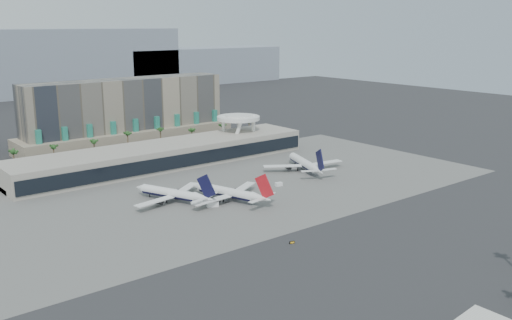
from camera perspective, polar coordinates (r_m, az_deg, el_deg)
ground at (r=231.26m, az=4.73°, el=-5.73°), size 900.00×900.00×0.00m
apron_pad at (r=271.77m, az=-3.26°, el=-2.75°), size 260.00×130.00×0.06m
mountain_ridge at (r=654.41m, az=-23.05°, el=8.42°), size 680.00×60.00×70.00m
hotel at (r=373.88m, az=-12.76°, el=4.07°), size 140.00×30.00×42.00m
terminal at (r=315.06m, az=-9.09°, el=0.60°), size 170.00×32.50×14.50m
saucer_structure at (r=347.43m, az=-1.77°, el=3.97°), size 26.00×26.00×21.89m
palm_row at (r=347.77m, az=-11.00°, el=2.41°), size 157.80×2.80×13.10m
airliner_left at (r=251.78m, az=-8.36°, el=-3.32°), size 39.36×40.58×14.82m
airliner_centre at (r=250.34m, az=-2.66°, el=-3.27°), size 41.09×42.56×15.13m
airliner_right at (r=301.89m, az=4.89°, el=-0.34°), size 42.43×43.80×15.87m
service_vehicle_a at (r=243.68m, az=-4.37°, el=-4.41°), size 5.48×4.07×2.41m
service_vehicle_b at (r=273.53m, az=2.28°, el=-2.44°), size 3.67×2.42×1.76m
taxiway_sign at (r=204.30m, az=3.62°, el=-8.23°), size 2.07×0.91×0.95m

